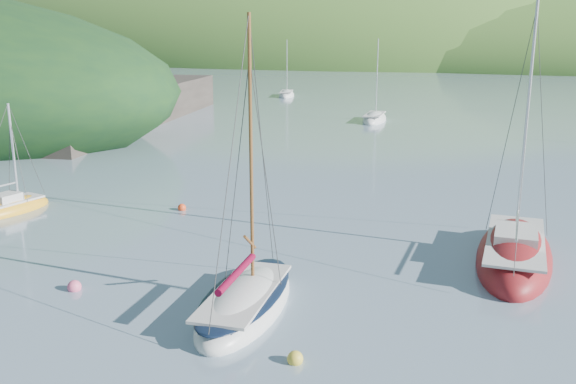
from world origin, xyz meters
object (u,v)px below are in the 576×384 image
(distant_sloop_a, at_px, (374,120))
(distant_sloop_c, at_px, (286,95))
(daysailer_white, at_px, (245,303))
(sloop_red, at_px, (514,257))
(sailboat_yellow, at_px, (10,209))

(distant_sloop_a, relative_size, distant_sloop_c, 1.08)
(distant_sloop_a, bearing_deg, distant_sloop_c, 127.59)
(daysailer_white, distance_m, distant_sloop_c, 67.34)
(sloop_red, bearing_deg, sailboat_yellow, -177.28)
(daysailer_white, bearing_deg, distant_sloop_c, 104.18)
(sailboat_yellow, bearing_deg, distant_sloop_c, 106.44)
(sailboat_yellow, xyz_separation_m, distant_sloop_c, (-6.52, 56.99, -0.01))
(distant_sloop_c, bearing_deg, distant_sloop_a, -64.08)
(distant_sloop_c, bearing_deg, sloop_red, -76.45)
(daysailer_white, xyz_separation_m, distant_sloop_c, (-22.73, 63.39, -0.08))
(sailboat_yellow, bearing_deg, distant_sloop_a, 85.24)
(distant_sloop_c, bearing_deg, daysailer_white, -85.96)
(distant_sloop_c, bearing_deg, sailboat_yellow, -99.16)
(distant_sloop_a, xyz_separation_m, distant_sloop_c, (-16.56, 18.65, -0.01))
(daysailer_white, bearing_deg, sloop_red, 38.12)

